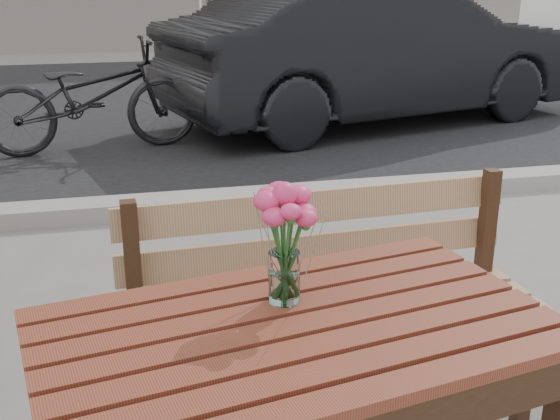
# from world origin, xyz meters

# --- Properties ---
(street) EXTENTS (30.00, 8.12, 0.12)m
(street) POSITION_xyz_m (0.00, 5.06, 0.03)
(street) COLOR black
(street) RESTS_ON ground
(main_table) EXTENTS (1.40, 0.97, 0.79)m
(main_table) POSITION_xyz_m (-0.22, -0.11, 0.66)
(main_table) COLOR #5D2918
(main_table) RESTS_ON ground
(main_bench) EXTENTS (1.50, 0.52, 0.92)m
(main_bench) POSITION_xyz_m (0.07, 0.57, 0.56)
(main_bench) COLOR #966D4D
(main_bench) RESTS_ON ground
(main_vase) EXTENTS (0.18, 0.18, 0.33)m
(main_vase) POSITION_xyz_m (-0.22, 0.02, 0.99)
(main_vase) COLOR white
(main_vase) RESTS_ON main_table
(parked_car) EXTENTS (4.81, 2.71, 1.50)m
(parked_car) POSITION_xyz_m (2.06, 5.50, 0.75)
(parked_car) COLOR black
(parked_car) RESTS_ON ground
(bicycle) EXTENTS (1.98, 0.89, 1.00)m
(bicycle) POSITION_xyz_m (-0.87, 4.87, 0.50)
(bicycle) COLOR black
(bicycle) RESTS_ON ground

